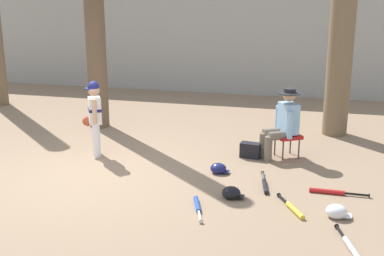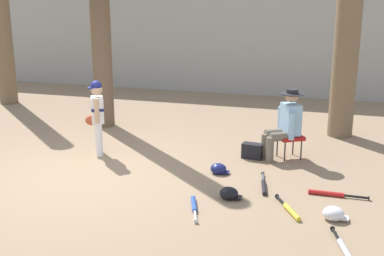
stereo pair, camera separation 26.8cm
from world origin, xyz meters
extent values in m
plane|color=#897056|center=(0.00, 0.00, 0.00)|extent=(60.00, 60.00, 0.00)
cube|color=#9E9E99|center=(0.00, 6.78, 1.26)|extent=(18.00, 0.36, 2.53)
cone|color=brown|center=(-0.99, 2.75, 0.00)|extent=(0.59, 0.59, 0.24)
cylinder|color=brown|center=(3.76, 3.36, 2.58)|extent=(0.48, 0.48, 5.16)
cone|color=brown|center=(3.76, 3.36, 0.00)|extent=(0.62, 0.62, 0.29)
cylinder|color=white|center=(-0.22, 0.92, 0.29)|extent=(0.12, 0.12, 0.58)
cylinder|color=white|center=(-0.31, 1.08, 0.29)|extent=(0.12, 0.12, 0.58)
cube|color=white|center=(-0.27, 1.00, 0.80)|extent=(0.32, 0.36, 0.44)
cube|color=navy|center=(-0.27, 1.00, 0.82)|extent=(0.33, 0.37, 0.05)
sphere|color=tan|center=(-0.27, 1.00, 1.15)|extent=(0.20, 0.20, 0.20)
sphere|color=navy|center=(-0.27, 1.00, 1.21)|extent=(0.19, 0.19, 0.19)
cube|color=navy|center=(-0.35, 0.96, 1.19)|extent=(0.16, 0.17, 0.02)
cylinder|color=tan|center=(-0.17, 0.78, 0.84)|extent=(0.11, 0.11, 0.42)
cylinder|color=tan|center=(-0.40, 1.17, 0.72)|extent=(0.11, 0.11, 0.40)
ellipsoid|color=#AD472D|center=(-0.47, 1.15, 0.56)|extent=(0.25, 0.21, 0.18)
cube|color=red|center=(2.93, 1.71, 0.38)|extent=(0.55, 0.55, 0.06)
cylinder|color=#333338|center=(2.89, 1.50, 0.19)|extent=(0.02, 0.02, 0.38)
cylinder|color=#333338|center=(2.73, 1.76, 0.19)|extent=(0.02, 0.02, 0.38)
cylinder|color=#333338|center=(3.14, 1.66, 0.19)|extent=(0.02, 0.02, 0.38)
cylinder|color=#333338|center=(2.98, 1.91, 0.19)|extent=(0.02, 0.02, 0.38)
cylinder|color=#6B6051|center=(2.65, 1.41, 0.21)|extent=(0.13, 0.13, 0.43)
cylinder|color=#6B6051|center=(2.54, 1.58, 0.21)|extent=(0.13, 0.13, 0.43)
cylinder|color=#6B6051|center=(2.82, 1.52, 0.43)|extent=(0.42, 0.34, 0.15)
cylinder|color=#6B6051|center=(2.71, 1.69, 0.43)|extent=(0.42, 0.34, 0.15)
cube|color=#8CB7D8|center=(2.93, 1.71, 0.69)|extent=(0.39, 0.43, 0.52)
cylinder|color=#8CB7D8|center=(2.98, 1.48, 0.63)|extent=(0.12, 0.12, 0.46)
cylinder|color=#8CB7D8|center=(2.75, 1.85, 0.63)|extent=(0.12, 0.12, 0.46)
sphere|color=tan|center=(2.93, 1.71, 1.09)|extent=(0.22, 0.22, 0.22)
cylinder|color=#232328|center=(2.93, 1.71, 1.12)|extent=(0.40, 0.40, 0.02)
cylinder|color=#232328|center=(2.93, 1.71, 1.16)|extent=(0.20, 0.20, 0.09)
cube|color=black|center=(2.34, 1.52, 0.13)|extent=(0.36, 0.22, 0.26)
cylinder|color=brown|center=(-4.21, 4.01, 2.41)|extent=(0.43, 0.43, 4.81)
cone|color=brown|center=(-4.21, 4.01, 0.00)|extent=(0.71, 0.71, 0.26)
cylinder|color=#2347AD|center=(1.92, -0.64, 0.03)|extent=(0.20, 0.43, 0.07)
cylinder|color=silver|center=(2.03, -0.98, 0.03)|extent=(0.12, 0.28, 0.03)
cylinder|color=silver|center=(2.08, -1.11, 0.03)|extent=(0.06, 0.03, 0.06)
cylinder|color=black|center=(2.73, 0.21, 0.03)|extent=(0.15, 0.49, 0.07)
cylinder|color=#4C4C51|center=(2.66, 0.60, 0.03)|extent=(0.09, 0.32, 0.03)
cylinder|color=#4C4C51|center=(2.63, 0.76, 0.03)|extent=(0.06, 0.03, 0.06)
cylinder|color=red|center=(3.61, 0.23, 0.03)|extent=(0.49, 0.07, 0.07)
cylinder|color=black|center=(4.01, 0.22, 0.03)|extent=(0.33, 0.04, 0.03)
cylinder|color=black|center=(4.18, 0.22, 0.03)|extent=(0.02, 0.06, 0.06)
cylinder|color=yellow|center=(3.20, -0.52, 0.03)|extent=(0.27, 0.42, 0.07)
cylinder|color=black|center=(3.02, -0.19, 0.03)|extent=(0.17, 0.28, 0.03)
cylinder|color=black|center=(2.95, -0.06, 0.03)|extent=(0.06, 0.04, 0.06)
cylinder|color=#B7BCC6|center=(3.87, -1.37, 0.03)|extent=(0.19, 0.46, 0.07)
cylinder|color=black|center=(3.76, -1.00, 0.03)|extent=(0.12, 0.30, 0.03)
cylinder|color=black|center=(3.72, -0.85, 0.03)|extent=(0.06, 0.03, 0.06)
ellipsoid|color=black|center=(2.31, -0.25, 0.08)|extent=(0.26, 0.24, 0.18)
cube|color=black|center=(2.44, -0.25, 0.04)|extent=(0.11, 0.13, 0.02)
ellipsoid|color=silver|center=(3.72, -0.53, 0.08)|extent=(0.27, 0.25, 0.19)
cube|color=silver|center=(3.85, -0.53, 0.04)|extent=(0.11, 0.14, 0.02)
ellipsoid|color=navy|center=(1.95, 0.66, 0.07)|extent=(0.25, 0.23, 0.17)
cube|color=navy|center=(2.07, 0.66, 0.03)|extent=(0.10, 0.13, 0.02)
camera|label=1|loc=(3.38, -6.75, 2.88)|focal=47.75mm
camera|label=2|loc=(3.64, -6.68, 2.88)|focal=47.75mm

